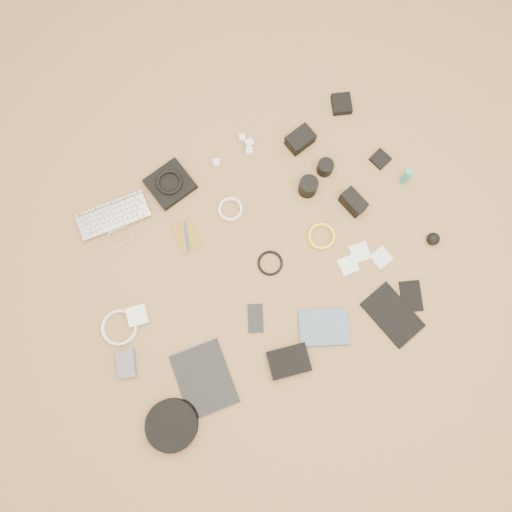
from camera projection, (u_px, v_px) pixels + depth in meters
name	position (u px, v px, depth m)	size (l,w,h in m)	color
room_shell	(262.00, 115.00, 0.82)	(4.04, 4.04, 2.58)	olive
laptop	(117.00, 225.00, 2.06)	(0.30, 0.21, 0.02)	silver
headphone_pouch	(170.00, 184.00, 2.10)	(0.17, 0.16, 0.03)	black
headphones	(169.00, 182.00, 2.07)	(0.11, 0.11, 0.01)	black
charger_a	(216.00, 163.00, 2.12)	(0.03, 0.03, 0.03)	silver
charger_b	(242.00, 138.00, 2.14)	(0.03, 0.03, 0.03)	silver
charger_c	(249.00, 143.00, 2.13)	(0.03, 0.03, 0.03)	silver
charger_d	(249.00, 151.00, 2.13)	(0.03, 0.03, 0.03)	silver
dslr_camera	(300.00, 140.00, 2.12)	(0.11, 0.08, 0.07)	black
lens_pouch	(342.00, 104.00, 2.17)	(0.08, 0.09, 0.03)	black
notebook_olive	(187.00, 236.00, 2.06)	(0.09, 0.13, 0.01)	brown
pen_blue	(187.00, 236.00, 2.05)	(0.01, 0.01, 0.13)	#133EA1
cable_white_a	(231.00, 210.00, 2.08)	(0.10, 0.10, 0.01)	white
lens_a	(308.00, 187.00, 2.07)	(0.08, 0.08, 0.08)	black
lens_b	(325.00, 167.00, 2.09)	(0.07, 0.07, 0.06)	black
card_reader	(380.00, 159.00, 2.13)	(0.07, 0.07, 0.02)	black
power_brick	(138.00, 316.00, 1.98)	(0.08, 0.08, 0.03)	silver
cable_white_b	(120.00, 328.00, 1.98)	(0.14, 0.14, 0.01)	white
cable_black	(270.00, 263.00, 2.04)	(0.10, 0.10, 0.01)	black
cable_yellow	(321.00, 237.00, 2.06)	(0.11, 0.11, 0.01)	yellow
flash	(353.00, 202.00, 2.05)	(0.06, 0.11, 0.08)	black
lens_cleaner	(406.00, 176.00, 2.07)	(0.03, 0.03, 0.10)	teal
battery_charger	(126.00, 364.00, 1.94)	(0.07, 0.11, 0.03)	#525156
tablet	(204.00, 379.00, 1.94)	(0.20, 0.26, 0.01)	black
phone	(256.00, 318.00, 1.99)	(0.06, 0.11, 0.01)	black
filter_case_left	(348.00, 265.00, 2.04)	(0.07, 0.07, 0.01)	silver
filter_case_mid	(360.00, 252.00, 2.05)	(0.08, 0.08, 0.01)	silver
filter_case_right	(381.00, 258.00, 2.04)	(0.07, 0.07, 0.01)	silver
air_blower	(433.00, 239.00, 2.04)	(0.05, 0.05, 0.05)	black
headphone_case	(172.00, 425.00, 1.89)	(0.20, 0.20, 0.05)	black
drive_case	(289.00, 361.00, 1.94)	(0.16, 0.11, 0.04)	black
paperback	(325.00, 346.00, 1.96)	(0.15, 0.19, 0.02)	#435C72
notebook_black_a	(392.00, 315.00, 1.99)	(0.14, 0.23, 0.02)	black
notebook_black_b	(411.00, 296.00, 2.01)	(0.08, 0.13, 0.01)	black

